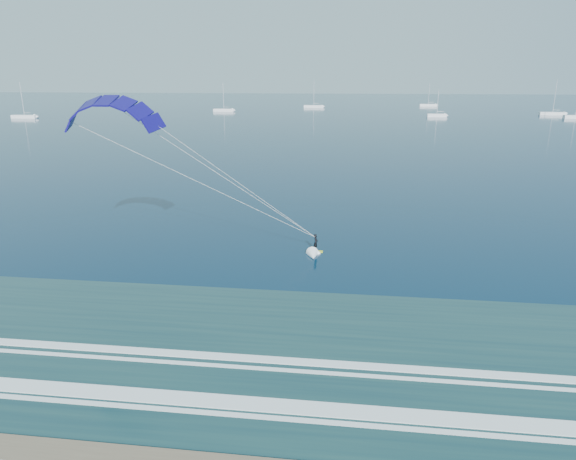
% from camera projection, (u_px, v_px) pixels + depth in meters
% --- Properties ---
extents(kitesurfer_rig, '(20.20, 9.92, 14.77)m').
position_uv_depth(kitesurfer_rig, '(221.00, 176.00, 40.37)').
color(kitesurfer_rig, yellow).
rests_on(kitesurfer_rig, ground).
extents(sailboat_0, '(9.39, 2.40, 12.68)m').
position_uv_depth(sailboat_0, '(25.00, 116.00, 187.91)').
color(sailboat_0, white).
rests_on(sailboat_0, ground).
extents(sailboat_1, '(8.94, 2.40, 12.24)m').
position_uv_depth(sailboat_1, '(224.00, 110.00, 223.19)').
color(sailboat_1, white).
rests_on(sailboat_1, ground).
extents(sailboat_2, '(9.52, 2.40, 12.72)m').
position_uv_depth(sailboat_2, '(314.00, 106.00, 250.13)').
color(sailboat_2, white).
rests_on(sailboat_2, ground).
extents(sailboat_3, '(7.05, 2.40, 10.01)m').
position_uv_depth(sailboat_3, '(437.00, 115.00, 193.92)').
color(sailboat_3, white).
rests_on(sailboat_3, ground).
extents(sailboat_4, '(8.64, 2.40, 11.76)m').
position_uv_depth(sailboat_4, '(428.00, 105.00, 261.20)').
color(sailboat_4, white).
rests_on(sailboat_4, ground).
extents(sailboat_5, '(10.03, 2.40, 13.51)m').
position_uv_depth(sailboat_5, '(553.00, 113.00, 203.17)').
color(sailboat_5, white).
rests_on(sailboat_5, ground).
extents(sailboat_6, '(8.09, 2.40, 11.05)m').
position_uv_depth(sailboat_6, '(575.00, 117.00, 187.12)').
color(sailboat_6, white).
rests_on(sailboat_6, ground).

